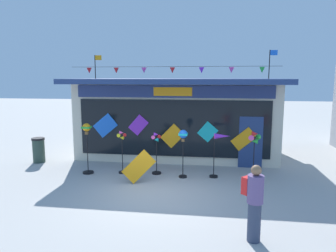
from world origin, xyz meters
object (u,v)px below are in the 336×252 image
Objects in this scene: trash_bin at (39,150)px; wind_spinner_center_left at (156,150)px; kite_shop_building at (179,116)px; person_near_camera at (254,201)px; wind_spinner_left at (122,148)px; wind_spinner_right at (220,145)px; display_kite_on_ground at (139,167)px; wind_spinner_far_right at (254,146)px; wind_spinner_far_left at (87,138)px; wind_spinner_center_right at (183,140)px.

wind_spinner_center_left is at bearing -10.24° from trash_bin.
person_near_camera is (2.45, -7.85, -0.85)m from kite_shop_building.
wind_spinner_left is at bearing -176.21° from wind_spinner_center_left.
display_kite_on_ground is at bearing -160.44° from wind_spinner_right.
wind_spinner_left is 1.03× the size of wind_spinner_center_left.
kite_shop_building is at bearing 117.10° from wind_spinner_right.
display_kite_on_ground is (-3.79, -0.72, -0.67)m from wind_spinner_far_right.
wind_spinner_center_left is at bearing 68.87° from display_kite_on_ground.
person_near_camera is 1.64× the size of trash_bin.
wind_spinner_left is 0.92× the size of wind_spinner_far_right.
wind_spinner_far_left is at bearing 179.33° from wind_spinner_far_right.
wind_spinner_far_right is at bearing -3.01° from wind_spinner_left.
wind_spinner_center_right is 1.01× the size of person_near_camera.
kite_shop_building is at bearing 82.92° from wind_spinner_center_left.
wind_spinner_left is 3.51m from wind_spinner_right.
wind_spinner_far_right reaches higher than wind_spinner_left.
wind_spinner_left is (1.25, 0.18, -0.36)m from wind_spinner_far_left.
trash_bin is (-8.48, 1.25, -0.71)m from wind_spinner_far_right.
wind_spinner_far_left is at bearing 97.15° from person_near_camera.
wind_spinner_left is 2.28m from wind_spinner_center_right.
wind_spinner_far_right is 8.60m from trash_bin.
wind_spinner_right is (4.75, 0.16, -0.14)m from wind_spinner_far_left.
wind_spinner_far_right is (4.63, -0.24, 0.29)m from wind_spinner_left.
wind_spinner_far_left is 1.81× the size of trash_bin.
wind_spinner_far_right is (5.88, -0.07, -0.08)m from wind_spinner_far_left.
display_kite_on_ground is at bearing 89.17° from person_near_camera.
kite_shop_building is at bearing 51.83° from wind_spinner_far_left.
wind_spinner_far_right is (1.13, -0.23, 0.07)m from wind_spinner_right.
kite_shop_building is 8.44× the size of display_kite_on_ground.
person_near_camera is (-0.50, -4.06, -0.34)m from wind_spinner_far_right.
wind_spinner_right is at bearing 53.03° from person_near_camera.
wind_spinner_right reaches higher than trash_bin.
wind_spinner_far_left is 1.31m from wind_spinner_left.
wind_spinner_far_right reaches higher than display_kite_on_ground.
wind_spinner_right is at bearing -62.90° from kite_shop_building.
wind_spinner_center_left is (-0.43, -3.46, -0.86)m from kite_shop_building.
wind_spinner_left is at bearing 131.31° from display_kite_on_ground.
wind_spinner_left reaches higher than wind_spinner_center_left.
person_near_camera is (4.13, -4.31, -0.06)m from wind_spinner_left.
wind_spinner_far_right reaches higher than wind_spinner_center_right.
wind_spinner_center_right is 1.62× the size of display_kite_on_ground.
kite_shop_building reaches higher than wind_spinner_center_right.
wind_spinner_center_left is 0.91× the size of wind_spinner_center_right.
person_near_camera is at bearing -81.65° from wind_spinner_right.
wind_spinner_center_right is (3.48, -0.00, 0.02)m from wind_spinner_far_left.
wind_spinner_center_right reaches higher than wind_spinner_left.
wind_spinner_right is at bearing -2.52° from wind_spinner_center_left.
wind_spinner_left is at bearing 176.99° from wind_spinner_far_right.
wind_spinner_center_left is at bearing 165.29° from wind_spinner_center_right.
wind_spinner_far_right is at bearing -5.50° from wind_spinner_center_left.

